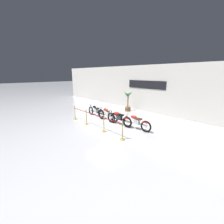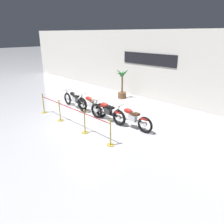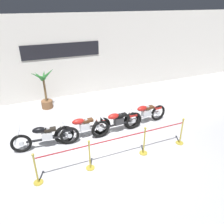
# 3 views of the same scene
# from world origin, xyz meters

# --- Properties ---
(ground_plane) EXTENTS (120.00, 120.00, 0.00)m
(ground_plane) POSITION_xyz_m (0.00, 0.00, 0.00)
(ground_plane) COLOR silver
(back_wall) EXTENTS (28.00, 0.29, 4.20)m
(back_wall) POSITION_xyz_m (-0.00, 5.12, 2.10)
(back_wall) COLOR silver
(back_wall) RESTS_ON ground
(motorcycle_black_0) EXTENTS (2.36, 0.62, 0.93)m
(motorcycle_black_0) POSITION_xyz_m (-2.03, 0.56, 0.47)
(motorcycle_black_0) COLOR black
(motorcycle_black_0) RESTS_ON ground
(motorcycle_red_1) EXTENTS (2.21, 0.62, 0.94)m
(motorcycle_red_1) POSITION_xyz_m (-0.65, 0.61, 0.46)
(motorcycle_red_1) COLOR black
(motorcycle_red_1) RESTS_ON ground
(motorcycle_red_2) EXTENTS (2.21, 0.62, 0.94)m
(motorcycle_red_2) POSITION_xyz_m (0.70, 0.49, 0.47)
(motorcycle_red_2) COLOR black
(motorcycle_red_2) RESTS_ON ground
(motorcycle_red_3) EXTENTS (2.12, 0.62, 0.94)m
(motorcycle_red_3) POSITION_xyz_m (2.05, 0.66, 0.47)
(motorcycle_red_3) COLOR black
(motorcycle_red_3) RESTS_ON ground
(potted_palm_left_of_row) EXTENTS (1.12, 0.97, 1.97)m
(potted_palm_left_of_row) POSITION_xyz_m (-1.54, 3.93, 0.83)
(potted_palm_left_of_row) COLOR brown
(potted_palm_left_of_row) RESTS_ON ground
(stanchion_far_left) EXTENTS (5.16, 0.28, 1.05)m
(stanchion_far_left) POSITION_xyz_m (-1.09, -1.08, 0.65)
(stanchion_far_left) COLOR gold
(stanchion_far_left) RESTS_ON ground
(stanchion_mid_left) EXTENTS (0.28, 0.28, 1.05)m
(stanchion_mid_left) POSITION_xyz_m (-0.94, -1.08, 0.36)
(stanchion_mid_left) COLOR gold
(stanchion_mid_left) RESTS_ON ground
(stanchion_mid_right) EXTENTS (0.28, 0.28, 1.05)m
(stanchion_mid_right) POSITION_xyz_m (0.98, -1.08, 0.36)
(stanchion_mid_right) COLOR gold
(stanchion_mid_right) RESTS_ON ground
(stanchion_far_right) EXTENTS (0.28, 0.28, 1.05)m
(stanchion_far_right) POSITION_xyz_m (2.53, -1.08, 0.36)
(stanchion_far_right) COLOR gold
(stanchion_far_right) RESTS_ON ground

